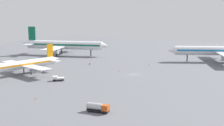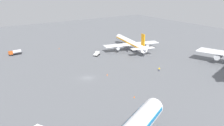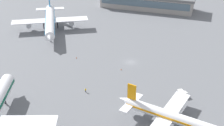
# 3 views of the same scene
# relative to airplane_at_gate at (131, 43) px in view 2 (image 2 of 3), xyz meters

# --- Properties ---
(ground) EXTENTS (288.00, 288.00, 0.00)m
(ground) POSITION_rel_airplane_at_gate_xyz_m (24.12, -40.46, -4.31)
(ground) COLOR slate
(airplane_at_gate) EXTENTS (38.58, 31.41, 11.85)m
(airplane_at_gate) POSITION_rel_airplane_at_gate_xyz_m (0.00, 0.00, 0.00)
(airplane_at_gate) COLOR white
(airplane_at_gate) RESTS_ON ground
(fuel_truck) EXTENTS (2.95, 6.51, 2.50)m
(fuel_truck) POSITION_rel_airplane_at_gate_xyz_m (-26.46, -55.03, -2.92)
(fuel_truck) COLOR black
(fuel_truck) RESTS_ON ground
(pushback_tractor) EXTENTS (4.25, 4.61, 1.90)m
(pushback_tractor) POSITION_rel_airplane_at_gate_xyz_m (-1.74, -20.42, -3.34)
(pushback_tractor) COLOR black
(pushback_tractor) RESTS_ON ground
(ground_crew_worker) EXTENTS (0.53, 0.53, 1.67)m
(ground_crew_worker) POSITION_rel_airplane_at_gate_xyz_m (34.13, -10.96, -3.46)
(ground_crew_worker) COLOR #1E2338
(ground_crew_worker) RESTS_ON ground
(safety_cone_near_gate) EXTENTS (0.44, 0.44, 0.60)m
(safety_cone_near_gate) POSITION_rel_airplane_at_gate_xyz_m (26.09, -32.12, -4.01)
(safety_cone_near_gate) COLOR #EA590C
(safety_cone_near_gate) RESTS_ON ground
(safety_cone_mid_apron) EXTENTS (0.44, 0.44, 0.60)m
(safety_cone_mid_apron) POSITION_rel_airplane_at_gate_xyz_m (49.09, -36.35, -4.01)
(safety_cone_mid_apron) COLOR #EA590C
(safety_cone_mid_apron) RESTS_ON ground
(safety_cone_far_side) EXTENTS (0.44, 0.44, 0.60)m
(safety_cone_far_side) POSITION_rel_airplane_at_gate_xyz_m (-25.33, -31.12, -4.01)
(safety_cone_far_side) COLOR #EA590C
(safety_cone_far_side) RESTS_ON ground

